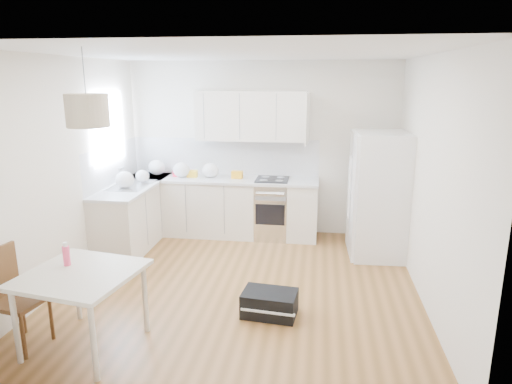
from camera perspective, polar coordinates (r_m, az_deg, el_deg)
floor at (r=5.65m, az=-2.02°, el=-11.59°), size 4.20×4.20×0.00m
ceiling at (r=5.09m, az=-2.29°, el=16.94°), size 4.20×4.20×0.00m
wall_back at (r=7.25m, az=0.75°, el=5.43°), size 4.20×0.00×4.20m
wall_left at (r=5.94m, az=-22.55°, el=2.37°), size 0.00×4.20×4.20m
wall_right at (r=5.27m, az=20.98°, el=1.12°), size 0.00×4.20×4.20m
window_glassblock at (r=6.87m, az=-17.99°, el=7.63°), size 0.02×1.00×1.00m
cabinets_back at (r=7.25m, az=-4.28°, el=-1.96°), size 3.00×0.60×0.88m
cabinets_left at (r=7.06m, az=-14.89°, el=-2.88°), size 0.60×1.80×0.88m
counter_back at (r=7.14m, az=-4.35°, el=1.58°), size 3.02×0.64×0.04m
counter_left at (r=6.94m, az=-15.13°, el=0.76°), size 0.64×1.82×0.04m
backsplash_back at (r=7.36m, az=-3.91°, el=4.44°), size 3.00×0.01×0.58m
backsplash_left at (r=7.00m, az=-17.52°, el=3.29°), size 0.01×1.80×0.58m
upper_cabinets at (r=7.05m, az=-0.62°, el=9.48°), size 1.70×0.32×0.75m
range_oven at (r=7.13m, az=2.02°, el=-2.22°), size 0.50×0.61×0.88m
sink at (r=6.89m, az=-15.30°, el=0.78°), size 0.50×0.80×0.16m
refrigerator at (r=6.54m, az=15.14°, el=-0.34°), size 0.87×0.90×1.74m
dining_table at (r=4.49m, az=-21.02°, el=-10.30°), size 1.09×1.09×0.75m
dining_chair at (r=4.82m, az=-27.45°, el=-11.79°), size 0.47×0.47×0.95m
drink_bottle at (r=4.63m, az=-22.63°, el=-7.15°), size 0.08×0.08×0.23m
gym_bag at (r=4.97m, az=1.71°, el=-13.74°), size 0.60×0.43×0.26m
pendant_lamp at (r=4.18m, az=-20.35°, el=9.53°), size 0.46×0.46×0.28m
grocery_bag_a at (r=7.50m, az=-12.31°, el=3.01°), size 0.27×0.23×0.24m
grocery_bag_b at (r=7.24m, az=-9.31°, el=2.74°), size 0.26×0.22×0.24m
grocery_bag_c at (r=7.17m, az=-5.71°, el=2.72°), size 0.25×0.22×0.23m
grocery_bag_d at (r=7.05m, az=-14.02°, el=1.95°), size 0.20×0.17×0.18m
grocery_bag_e at (r=6.73m, az=-16.08°, el=1.49°), size 0.27×0.23×0.24m
snack_orange at (r=7.10m, az=-2.37°, el=2.18°), size 0.17×0.11×0.12m
snack_yellow at (r=7.25m, az=-7.97°, el=2.28°), size 0.16×0.11×0.11m
snack_red at (r=7.35m, az=-9.75°, el=2.35°), size 0.15×0.10×0.10m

